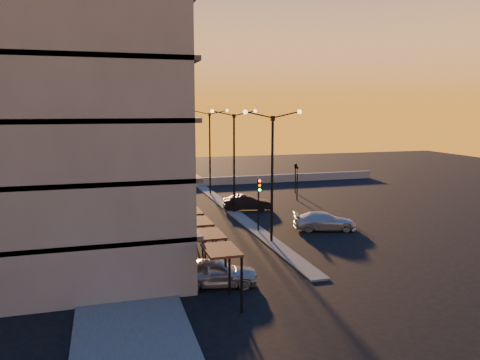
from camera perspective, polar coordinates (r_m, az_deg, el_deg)
name	(u,v)px	position (r m, az deg, el deg)	size (l,w,h in m)	color
ground	(271,242)	(34.14, 3.85, -7.60)	(120.00, 120.00, 0.00)	black
sidewalk_west	(120,238)	(36.02, -14.46, -6.89)	(5.00, 40.00, 0.12)	#4E4E4B
median	(234,212)	(43.34, -0.72, -3.97)	(1.20, 36.00, 0.12)	#4E4E4B
parapet	(215,181)	(58.98, -3.04, -0.14)	(44.00, 0.50, 1.00)	slate
building	(54,69)	(30.95, -21.69, 12.43)	(14.35, 17.08, 25.00)	slate
streetlamp_near	(272,166)	(33.00, 3.95, 1.76)	(4.32, 0.32, 9.51)	black
streetlamp_mid	(234,153)	(42.47, -0.73, 3.33)	(4.32, 0.32, 9.51)	black
streetlamp_far	(210,145)	(52.13, -3.70, 4.32)	(4.32, 0.32, 9.51)	black
traffic_light_main	(259,196)	(36.09, 2.33, -1.97)	(0.28, 0.44, 4.25)	black
signal_east_a	(297,182)	(49.34, 7.00, -0.26)	(0.13, 0.16, 3.60)	black
signal_east_b	(296,166)	(53.40, 6.80, 1.69)	(0.42, 1.99, 3.60)	black
car_hatchback	(217,272)	(25.95, -2.86, -11.16)	(1.81, 4.49, 1.53)	#9B9DA2
car_sedan	(247,202)	(44.39, 0.86, -2.76)	(1.58, 4.52, 1.49)	black
car_wagon	(324,221)	(37.88, 10.26, -4.95)	(2.01, 4.94, 1.43)	#B4B7BD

